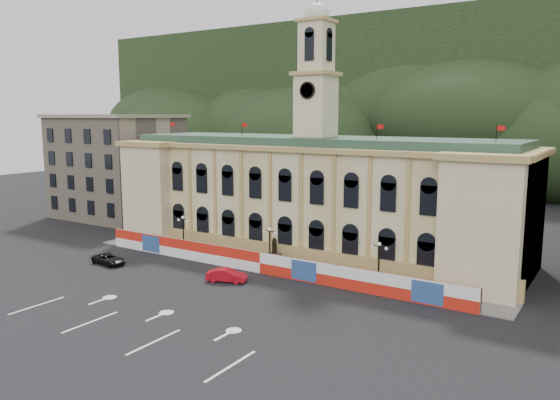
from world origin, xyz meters
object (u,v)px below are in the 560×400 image
Objects in this scene: statue at (274,258)px; lamp_center at (270,244)px; red_sedan at (227,275)px; black_suv at (109,259)px.

statue is 0.72× the size of lamp_center.
lamp_center is 7.30m from red_sedan.
lamp_center is 1.04× the size of black_suv.
red_sedan is 16.98m from black_suv.
statue is 7.92m from red_sedan.
red_sedan is at bearing -77.98° from black_suv.
black_suv is at bearing -150.63° from statue.
lamp_center is 1.07× the size of red_sedan.
black_suv is at bearing 77.27° from red_sedan.
lamp_center is at bearing -90.00° from statue.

